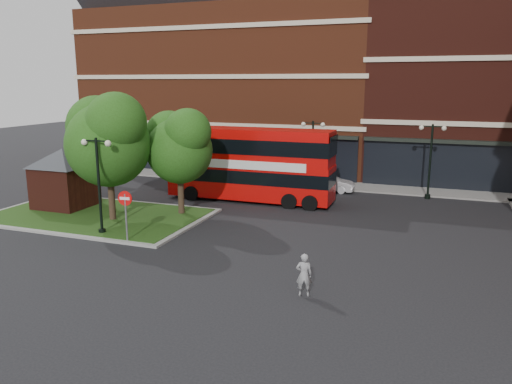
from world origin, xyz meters
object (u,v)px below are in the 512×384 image
at_px(bus, 250,160).
at_px(woman, 304,275).
at_px(car_silver, 267,178).
at_px(car_white, 328,183).

bearing_deg(bus, woman, -61.99).
relative_size(bus, car_silver, 2.67).
height_order(bus, car_silver, bus).
bearing_deg(car_silver, bus, -173.46).
bearing_deg(bus, car_white, 46.64).
bearing_deg(bus, car_silver, 94.47).
distance_m(woman, car_silver, 19.54).
bearing_deg(car_white, bus, 136.51).
relative_size(car_silver, car_white, 1.10).
xyz_separation_m(woman, car_silver, (-7.60, 18.00, -0.12)).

